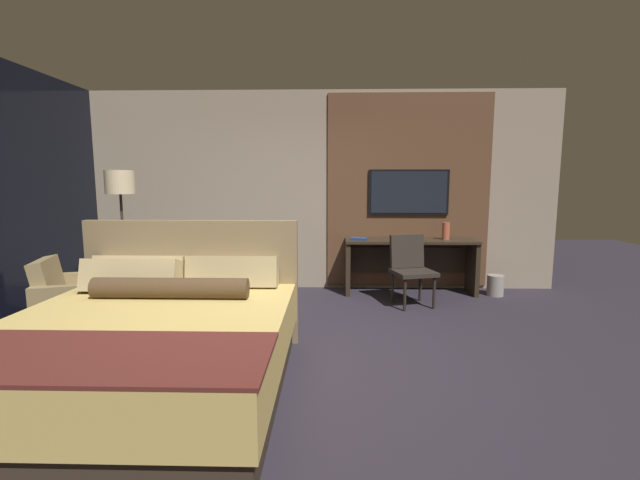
{
  "coord_description": "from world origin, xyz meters",
  "views": [
    {
      "loc": [
        0.4,
        -3.54,
        1.53
      ],
      "look_at": [
        0.29,
        0.86,
        0.93
      ],
      "focal_mm": 24.0,
      "sensor_mm": 36.0,
      "label": 1
    }
  ],
  "objects_px": {
    "desk": "(409,256)",
    "vase_tall": "(446,231)",
    "bed": "(150,345)",
    "desk_chair": "(410,264)",
    "waste_bin": "(495,285)",
    "floor_lamp": "(120,193)",
    "book": "(359,239)",
    "tv": "(409,192)",
    "armchair_by_window": "(76,304)"
  },
  "relations": [
    {
      "from": "desk",
      "to": "vase_tall",
      "type": "bearing_deg",
      "value": -3.42
    },
    {
      "from": "bed",
      "to": "vase_tall",
      "type": "height_order",
      "value": "bed"
    },
    {
      "from": "desk_chair",
      "to": "waste_bin",
      "type": "height_order",
      "value": "desk_chair"
    },
    {
      "from": "desk_chair",
      "to": "vase_tall",
      "type": "distance_m",
      "value": 0.87
    },
    {
      "from": "bed",
      "to": "desk",
      "type": "xyz_separation_m",
      "value": [
        2.41,
        2.89,
        0.16
      ]
    },
    {
      "from": "floor_lamp",
      "to": "book",
      "type": "distance_m",
      "value": 3.06
    },
    {
      "from": "floor_lamp",
      "to": "vase_tall",
      "type": "relative_size",
      "value": 7.1
    },
    {
      "from": "bed",
      "to": "tv",
      "type": "relative_size",
      "value": 1.94
    },
    {
      "from": "floor_lamp",
      "to": "waste_bin",
      "type": "bearing_deg",
      "value": 7.52
    },
    {
      "from": "armchair_by_window",
      "to": "waste_bin",
      "type": "bearing_deg",
      "value": -91.54
    },
    {
      "from": "bed",
      "to": "waste_bin",
      "type": "bearing_deg",
      "value": 37.72
    },
    {
      "from": "desk",
      "to": "armchair_by_window",
      "type": "distance_m",
      "value": 4.1
    },
    {
      "from": "desk_chair",
      "to": "waste_bin",
      "type": "xyz_separation_m",
      "value": [
        1.24,
        0.43,
        -0.37
      ]
    },
    {
      "from": "desk",
      "to": "floor_lamp",
      "type": "bearing_deg",
      "value": -168.02
    },
    {
      "from": "bed",
      "to": "floor_lamp",
      "type": "height_order",
      "value": "floor_lamp"
    },
    {
      "from": "tv",
      "to": "floor_lamp",
      "type": "distance_m",
      "value": 3.75
    },
    {
      "from": "tv",
      "to": "waste_bin",
      "type": "height_order",
      "value": "tv"
    },
    {
      "from": "book",
      "to": "desk_chair",
      "type": "bearing_deg",
      "value": -38.51
    },
    {
      "from": "bed",
      "to": "book",
      "type": "distance_m",
      "value": 3.31
    },
    {
      "from": "tv",
      "to": "book",
      "type": "bearing_deg",
      "value": -158.09
    },
    {
      "from": "waste_bin",
      "to": "book",
      "type": "bearing_deg",
      "value": 178.33
    },
    {
      "from": "bed",
      "to": "waste_bin",
      "type": "distance_m",
      "value": 4.51
    },
    {
      "from": "tv",
      "to": "bed",
      "type": "bearing_deg",
      "value": -127.98
    },
    {
      "from": "armchair_by_window",
      "to": "floor_lamp",
      "type": "distance_m",
      "value": 1.39
    },
    {
      "from": "floor_lamp",
      "to": "armchair_by_window",
      "type": "bearing_deg",
      "value": -102.36
    },
    {
      "from": "bed",
      "to": "desk_chair",
      "type": "distance_m",
      "value": 3.28
    },
    {
      "from": "armchair_by_window",
      "to": "book",
      "type": "relative_size",
      "value": 3.62
    },
    {
      "from": "vase_tall",
      "to": "waste_bin",
      "type": "height_order",
      "value": "vase_tall"
    },
    {
      "from": "vase_tall",
      "to": "book",
      "type": "distance_m",
      "value": 1.19
    },
    {
      "from": "armchair_by_window",
      "to": "vase_tall",
      "type": "distance_m",
      "value": 4.57
    },
    {
      "from": "vase_tall",
      "to": "book",
      "type": "relative_size",
      "value": 0.92
    },
    {
      "from": "floor_lamp",
      "to": "waste_bin",
      "type": "relative_size",
      "value": 5.96
    },
    {
      "from": "desk_chair",
      "to": "vase_tall",
      "type": "bearing_deg",
      "value": 28.38
    },
    {
      "from": "desk",
      "to": "armchair_by_window",
      "type": "xyz_separation_m",
      "value": [
        -3.79,
        -1.53,
        -0.26
      ]
    },
    {
      "from": "desk_chair",
      "to": "book",
      "type": "relative_size",
      "value": 3.4
    },
    {
      "from": "desk",
      "to": "desk_chair",
      "type": "distance_m",
      "value": 0.58
    },
    {
      "from": "vase_tall",
      "to": "tv",
      "type": "bearing_deg",
      "value": 154.44
    },
    {
      "from": "desk_chair",
      "to": "armchair_by_window",
      "type": "height_order",
      "value": "desk_chair"
    },
    {
      "from": "waste_bin",
      "to": "armchair_by_window",
      "type": "bearing_deg",
      "value": -164.21
    },
    {
      "from": "vase_tall",
      "to": "waste_bin",
      "type": "xyz_separation_m",
      "value": [
        0.67,
        -0.11,
        -0.73
      ]
    },
    {
      "from": "book",
      "to": "floor_lamp",
      "type": "bearing_deg",
      "value": -166.79
    },
    {
      "from": "floor_lamp",
      "to": "book",
      "type": "relative_size",
      "value": 6.53
    },
    {
      "from": "floor_lamp",
      "to": "vase_tall",
      "type": "distance_m",
      "value": 4.2
    },
    {
      "from": "armchair_by_window",
      "to": "book",
      "type": "xyz_separation_m",
      "value": [
        3.08,
        1.45,
        0.51
      ]
    },
    {
      "from": "tv",
      "to": "book",
      "type": "distance_m",
      "value": 0.99
    },
    {
      "from": "bed",
      "to": "tv",
      "type": "xyz_separation_m",
      "value": [
        2.41,
        3.09,
        1.05
      ]
    },
    {
      "from": "bed",
      "to": "book",
      "type": "bearing_deg",
      "value": 58.72
    },
    {
      "from": "desk",
      "to": "floor_lamp",
      "type": "xyz_separation_m",
      "value": [
        -3.62,
        -0.77,
        0.89
      ]
    },
    {
      "from": "desk",
      "to": "desk_chair",
      "type": "bearing_deg",
      "value": -99.36
    },
    {
      "from": "desk_chair",
      "to": "floor_lamp",
      "type": "distance_m",
      "value": 3.64
    }
  ]
}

